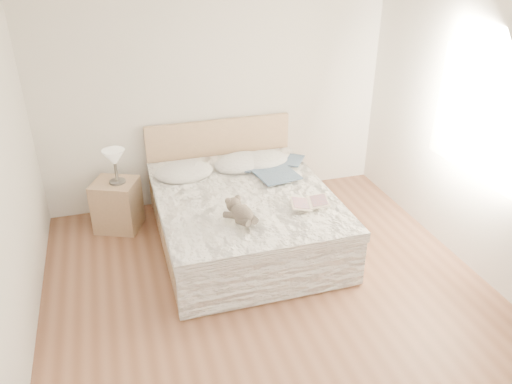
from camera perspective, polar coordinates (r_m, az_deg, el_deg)
floor at (r=4.46m, az=2.66°, el=-13.34°), size 4.00×4.50×0.00m
wall_back at (r=5.76m, az=-4.60°, el=11.67°), size 4.00×0.02×2.70m
wall_right at (r=4.75m, az=26.58°, el=5.27°), size 0.02×4.50×2.70m
window at (r=4.91m, az=24.47°, el=7.67°), size 0.02×1.30×1.10m
bed at (r=5.21m, az=-1.59°, el=-2.52°), size 1.72×2.14×1.00m
nightstand at (r=5.64m, az=-15.58°, el=-1.44°), size 0.57×0.55×0.56m
table_lamp at (r=5.39m, az=-15.88°, el=3.59°), size 0.26×0.26×0.37m
pillow_left at (r=5.40m, az=-8.24°, el=2.30°), size 0.64×0.45×0.19m
pillow_middle at (r=5.57m, az=-1.73°, el=3.38°), size 0.72×0.58×0.19m
pillow_right at (r=5.62m, az=0.72°, el=3.63°), size 0.65×0.49×0.18m
blouse at (r=5.39m, az=1.88°, el=2.43°), size 0.75×0.79×0.03m
photo_book at (r=5.47m, az=-8.80°, el=2.48°), size 0.37×0.31×0.02m
childrens_book at (r=4.77m, az=6.15°, el=-1.27°), size 0.43×0.34×0.02m
teddy_bear at (r=4.44m, az=-1.60°, el=-3.18°), size 0.33×0.39×0.17m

